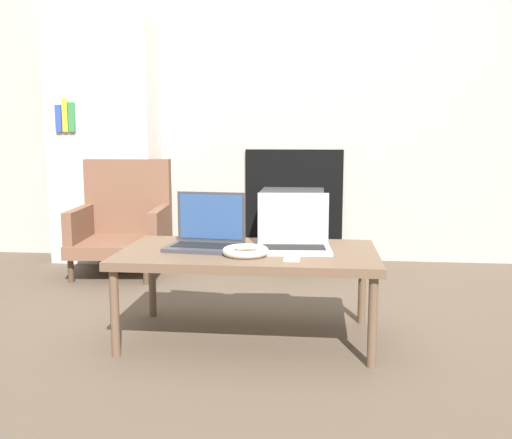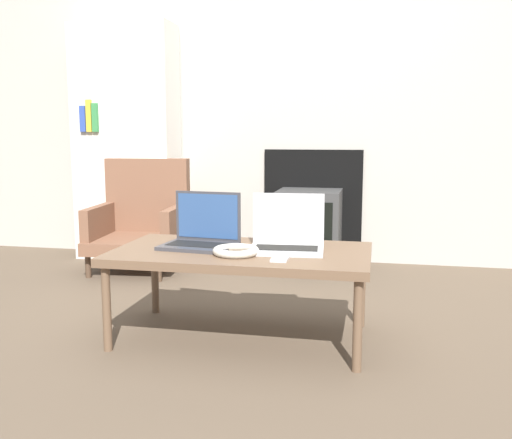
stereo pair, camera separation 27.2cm
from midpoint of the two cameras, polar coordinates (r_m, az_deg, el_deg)
The scene contains 10 objects.
ground_plane at distance 2.38m, azimuth -4.66°, elevation -13.33°, with size 14.00×14.00×0.00m, color brown.
wall_back at distance 4.07m, azimuth 0.19°, elevation 14.17°, with size 7.00×0.08×2.60m.
table at distance 2.45m, azimuth -3.94°, elevation -3.85°, with size 1.09×0.60×0.39m.
laptop_left at distance 2.52m, azimuth -8.04°, elevation -1.60°, with size 0.33×0.26×0.24m.
laptop_right at distance 2.45m, azimuth 0.61°, elevation -1.78°, with size 0.33×0.25×0.24m.
headphones at distance 2.35m, azimuth -4.43°, elevation -3.20°, with size 0.19×0.19×0.03m.
phone at distance 2.29m, azimuth 0.27°, elevation -3.79°, with size 0.06×0.15×0.01m.
tv at distance 3.84m, azimuth 1.64°, elevation -0.87°, with size 0.42×0.40×0.52m.
armchair at distance 3.84m, azimuth -15.05°, elevation -0.09°, with size 0.62×0.63×0.72m.
bookshelf at distance 4.15m, azimuth -16.80°, elevation 7.27°, with size 0.71×0.32×1.64m.
Camera 1 is at (0.29, -2.19, 0.88)m, focal length 40.00 mm.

